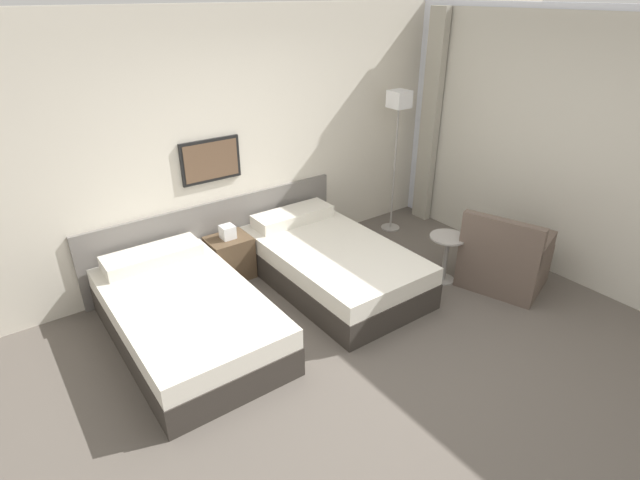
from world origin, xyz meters
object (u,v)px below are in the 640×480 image
(bed_near_window, at_px, (331,263))
(side_table, at_px, (446,250))
(floor_lamp, at_px, (398,118))
(armchair, at_px, (504,261))
(nightstand, at_px, (230,257))
(bed_near_door, at_px, (186,316))

(bed_near_window, xyz_separation_m, side_table, (1.01, -0.67, 0.12))
(floor_lamp, relative_size, armchair, 1.82)
(bed_near_window, distance_m, nightstand, 1.10)
(nightstand, relative_size, side_table, 1.16)
(nightstand, bearing_deg, side_table, -37.82)
(bed_near_window, bearing_deg, floor_lamp, 23.27)
(side_table, height_order, armchair, armchair)
(bed_near_door, relative_size, side_table, 3.75)
(nightstand, relative_size, armchair, 0.63)
(bed_near_door, relative_size, floor_lamp, 1.12)
(bed_near_window, xyz_separation_m, nightstand, (-0.81, 0.74, 0.01))
(bed_near_door, bearing_deg, nightstand, 42.68)
(bed_near_window, relative_size, side_table, 3.75)
(bed_near_door, xyz_separation_m, armchair, (3.04, -1.08, 0.05))
(bed_near_window, xyz_separation_m, floor_lamp, (1.45, 0.62, 1.21))
(side_table, xyz_separation_m, armchair, (0.42, -0.41, -0.08))
(nightstand, distance_m, side_table, 2.30)
(bed_near_door, xyz_separation_m, floor_lamp, (3.06, 0.62, 1.21))
(nightstand, relative_size, floor_lamp, 0.35)
(bed_near_window, relative_size, armchair, 2.04)
(nightstand, xyz_separation_m, floor_lamp, (2.25, -0.12, 1.20))
(nightstand, bearing_deg, armchair, -39.16)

